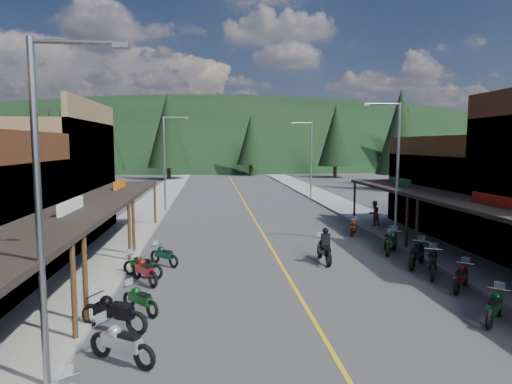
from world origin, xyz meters
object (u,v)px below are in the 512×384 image
object	(u,v)px
pine_4	(336,135)
bike_east_10	(391,241)
streetlight_3	(310,156)
pine_7	(62,136)
streetlight_0	(45,200)
pine_9	(407,139)
pine_3	(251,140)
bike_east_9	(417,253)
pine_8	(52,142)
bike_west_7	(140,298)
pine_2	(168,130)
bike_east_8	(433,262)
pine_5	(398,133)
bike_west_6	(114,311)
bike_east_7	(461,276)
pine_10	(105,136)
pine_11	(400,132)
pine_6	(477,140)
pedestrian_east_b	(374,213)
pine_1	(97,136)
bike_west_5	(122,341)
streetlight_1	(166,159)
shop_west_3	(31,182)
bike_west_9	(143,264)
bike_east_6	(495,305)
streetlight_2	(395,167)
rider_on_bike	(324,248)
bike_east_12	(353,226)
bike_east_11	(389,238)
bike_west_10	(164,254)

from	to	relation	value
pine_4	bike_east_10	size ratio (longest dim) A/B	5.40
streetlight_3	pine_7	xyz separation A→B (m)	(-38.95, 46.00, 2.78)
streetlight_0	pine_9	size ratio (longest dim) A/B	0.74
pine_3	bike_east_9	bearing A→B (deg)	-87.93
pine_8	bike_west_7	xyz separation A→B (m)	(16.30, -41.25, -5.45)
pine_2	bike_east_8	world-z (taller)	pine_2
pine_5	bike_west_6	xyz separation A→B (m)	(-40.26, -74.70, -7.32)
bike_west_6	bike_east_7	world-z (taller)	bike_west_6
bike_east_8	streetlight_3	bearing A→B (deg)	115.43
pine_10	pine_11	distance (m)	39.85
pine_6	pedestrian_east_b	size ratio (longest dim) A/B	6.41
pine_5	pine_11	world-z (taller)	pine_5
pine_1	pine_11	xyz separation A→B (m)	(44.00, -32.00, -0.05)
pine_1	pine_7	xyz separation A→B (m)	(-8.00, 6.00, 0.00)
bike_west_5	streetlight_1	bearing A→B (deg)	36.45
streetlight_0	pine_4	xyz separation A→B (m)	(24.95, 66.00, 2.78)
streetlight_3	bike_east_8	bearing A→B (deg)	-91.47
shop_west_3	pine_6	bearing A→B (deg)	41.40
bike_west_9	bike_east_6	size ratio (longest dim) A/B	0.99
pine_6	streetlight_2	bearing A→B (deg)	-124.89
bike_east_6	rider_on_bike	size ratio (longest dim) A/B	0.87
pine_4	pine_6	world-z (taller)	pine_4
pine_11	bike_east_12	world-z (taller)	pine_11
shop_west_3	bike_west_7	distance (m)	15.23
pine_5	bike_west_7	size ratio (longest dim) A/B	7.55
bike_east_10	pedestrian_east_b	world-z (taller)	pedestrian_east_b
streetlight_3	bike_east_6	xyz separation A→B (m)	(-1.24, -33.20, -3.88)
bike_east_10	bike_east_11	bearing A→B (deg)	106.11
pine_4	bike_east_7	bearing A→B (deg)	-100.92
bike_west_6	pedestrian_east_b	bearing A→B (deg)	-13.77
bike_east_10	pine_7	bearing A→B (deg)	150.97
pine_6	pine_8	size ratio (longest dim) A/B	1.10
streetlight_3	bike_east_6	distance (m)	33.45
bike_east_11	pedestrian_east_b	distance (m)	6.09
bike_east_6	pine_11	bearing A→B (deg)	114.43
pine_1	pine_3	distance (m)	28.29
bike_east_7	pine_4	bearing A→B (deg)	120.32
pine_4	bike_east_12	size ratio (longest dim) A/B	6.59
bike_east_6	bike_west_9	bearing A→B (deg)	-163.94
pine_11	bike_west_5	world-z (taller)	pine_11
streetlight_0	streetlight_1	xyz separation A→B (m)	(0.00, 28.00, 0.00)
bike_west_6	streetlight_3	bearing A→B (deg)	5.50
bike_east_6	pine_6	bearing A→B (deg)	102.61
pine_9	bike_east_9	size ratio (longest dim) A/B	4.61
shop_west_3	streetlight_2	size ratio (longest dim) A/B	1.36
streetlight_2	bike_east_10	bearing A→B (deg)	-114.69
pine_5	bike_east_10	distance (m)	71.94
pine_10	bike_west_7	size ratio (longest dim) A/B	6.25
pine_1	pine_2	xyz separation A→B (m)	(14.00, -12.00, 0.75)
streetlight_2	bike_west_10	xyz separation A→B (m)	(-12.46, -3.10, -3.92)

